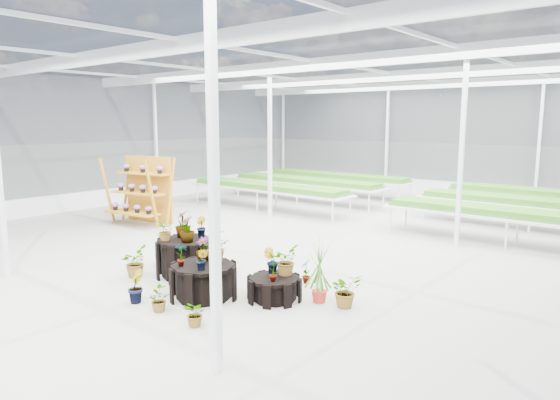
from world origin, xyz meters
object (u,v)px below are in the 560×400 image
Objects in this scene: plinth_tall at (185,258)px; plinth_mid at (204,281)px; bird_table at (143,191)px; plinth_low at (274,289)px; shelf_rack at (139,191)px.

plinth_tall reaches higher than plinth_mid.
plinth_mid is 0.68× the size of bird_table.
shelf_rack is at bearing 161.99° from plinth_low.
plinth_low is at bearing 34.99° from plinth_mid.
plinth_low is 8.59m from bird_table.
plinth_mid is at bearing -36.25° from shelf_rack.
shelf_rack is (-7.17, 2.33, 0.79)m from plinth_low.
plinth_tall is at bearing 153.43° from plinth_mid.
bird_table is (-8.00, 3.06, 0.63)m from plinth_low.
plinth_low is at bearing -28.11° from shelf_rack.
bird_table reaches higher than plinth_mid.
plinth_mid is at bearing -13.99° from bird_table.
shelf_rack is (-6.17, 3.03, 0.70)m from plinth_mid.
plinth_low is 0.45× the size of shelf_rack.
plinth_tall is 2.21m from plinth_low.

